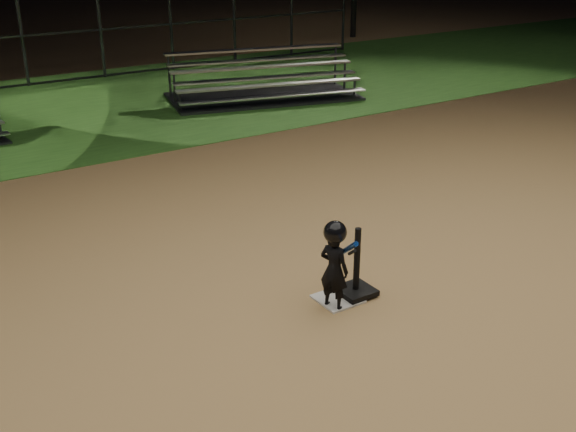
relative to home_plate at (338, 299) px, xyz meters
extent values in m
plane|color=#AE844E|center=(0.00, 0.00, -0.01)|extent=(80.00, 80.00, 0.00)
cube|color=#2B5D1E|center=(0.00, 10.00, -0.01)|extent=(60.00, 8.00, 0.01)
cube|color=beige|center=(0.00, 0.00, 0.00)|extent=(0.45, 0.45, 0.02)
cube|color=black|center=(0.23, -0.02, 0.04)|extent=(0.38, 0.38, 0.06)
cylinder|color=black|center=(0.23, -0.02, 0.44)|extent=(0.07, 0.07, 0.73)
imported|color=black|center=(-0.14, -0.10, 0.44)|extent=(0.33, 0.39, 0.91)
sphere|color=black|center=(-0.14, -0.10, 0.88)|extent=(0.25, 0.25, 0.25)
cylinder|color=blue|center=(-0.09, -0.25, 0.73)|extent=(0.21, 0.50, 0.38)
cylinder|color=black|center=(0.07, -0.13, 0.61)|extent=(0.09, 0.19, 0.14)
cube|color=#B3B2B7|center=(4.15, 8.04, 0.42)|extent=(4.28, 1.31, 0.04)
cube|color=#B3B2B7|center=(4.08, 7.75, 0.23)|extent=(4.28, 1.31, 0.03)
cube|color=#B3B2B7|center=(4.29, 8.62, 0.73)|extent=(4.28, 1.31, 0.04)
cube|color=#B3B2B7|center=(4.22, 8.32, 0.53)|extent=(4.28, 1.31, 0.03)
cube|color=#B3B2B7|center=(4.44, 9.20, 1.03)|extent=(4.28, 1.31, 0.04)
cube|color=#B3B2B7|center=(4.37, 8.90, 0.84)|extent=(4.28, 1.31, 0.03)
cube|color=#38383D|center=(4.29, 8.62, 0.02)|extent=(4.73, 3.11, 0.07)
cube|color=#38383D|center=(0.00, 13.00, 0.04)|extent=(20.00, 0.05, 0.05)
cube|color=#38383D|center=(0.00, 13.00, 1.24)|extent=(20.00, 0.05, 0.05)
cylinder|color=#38383D|center=(0.00, 13.00, 1.24)|extent=(0.08, 0.08, 2.50)
cylinder|color=#38383D|center=(5.00, 13.00, 1.24)|extent=(0.08, 0.08, 2.50)
cylinder|color=#38383D|center=(10.00, 13.00, 1.24)|extent=(0.08, 0.08, 2.50)
camera|label=1|loc=(-4.14, -5.31, 3.82)|focal=43.48mm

